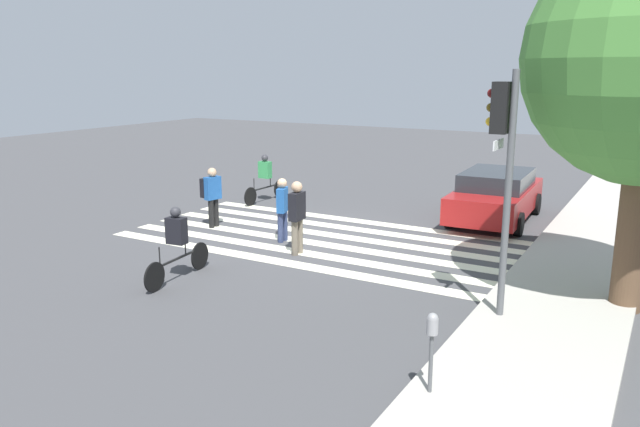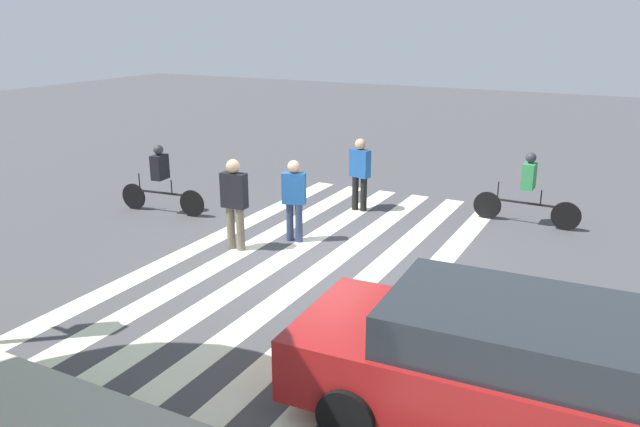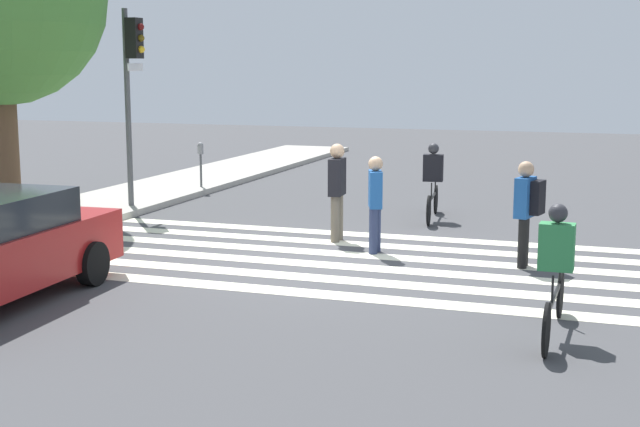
% 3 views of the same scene
% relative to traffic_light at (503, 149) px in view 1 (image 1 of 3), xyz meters
% --- Properties ---
extents(ground_plane, '(60.00, 60.00, 0.00)m').
position_rel_traffic_light_xyz_m(ground_plane, '(-3.20, -5.32, -3.02)').
color(ground_plane, '#444447').
extents(sidewalk_curb, '(36.00, 2.50, 0.14)m').
position_rel_traffic_light_xyz_m(sidewalk_curb, '(-3.20, 0.93, -2.95)').
color(sidewalk_curb, '#ADA89E').
rests_on(sidewalk_curb, ground_plane).
extents(crosswalk_stripes, '(4.86, 10.00, 0.01)m').
position_rel_traffic_light_xyz_m(crosswalk_stripes, '(-3.20, -5.32, -3.02)').
color(crosswalk_stripes, '#F2EDCC').
rests_on(crosswalk_stripes, ground_plane).
extents(traffic_light, '(0.60, 0.50, 4.31)m').
position_rel_traffic_light_xyz_m(traffic_light, '(0.00, 0.00, 0.00)').
color(traffic_light, '#515456').
rests_on(traffic_light, ground_plane).
extents(parking_meter, '(0.15, 0.15, 1.25)m').
position_rel_traffic_light_xyz_m(parking_meter, '(3.16, 0.01, -2.09)').
color(parking_meter, '#515456').
rests_on(parking_meter, ground_plane).
extents(pedestrian_child_with_backpack, '(0.50, 0.45, 1.67)m').
position_rel_traffic_light_xyz_m(pedestrian_child_with_backpack, '(-2.77, -8.54, -2.04)').
color(pedestrian_child_with_backpack, black).
rests_on(pedestrian_child_with_backpack, ground_plane).
extents(pedestrian_adult_blue_shirt, '(0.50, 0.34, 1.64)m').
position_rel_traffic_light_xyz_m(pedestrian_adult_blue_shirt, '(-2.48, -6.01, -2.10)').
color(pedestrian_adult_blue_shirt, navy).
rests_on(pedestrian_adult_blue_shirt, ground_plane).
extents(pedestrian_adult_tall_backpack, '(0.50, 0.26, 1.76)m').
position_rel_traffic_light_xyz_m(pedestrian_adult_tall_backpack, '(-1.72, -5.10, -2.03)').
color(pedestrian_adult_tall_backpack, '#6B6051').
rests_on(pedestrian_adult_tall_backpack, ground_plane).
extents(cyclist_far_lane, '(2.16, 0.42, 1.57)m').
position_rel_traffic_light_xyz_m(cyclist_far_lane, '(1.11, -6.26, -2.16)').
color(cyclist_far_lane, black).
rests_on(cyclist_far_lane, ground_plane).
extents(cyclist_mid_street, '(2.25, 0.41, 1.57)m').
position_rel_traffic_light_xyz_m(cyclist_mid_street, '(-6.34, -9.22, -2.17)').
color(cyclist_mid_street, black).
rests_on(cyclist_mid_street, ground_plane).
extents(car_parked_dark_suv, '(4.66, 2.19, 1.46)m').
position_rel_traffic_light_xyz_m(car_parked_dark_suv, '(-7.42, -1.89, -2.27)').
color(car_parked_dark_suv, maroon).
rests_on(car_parked_dark_suv, ground_plane).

